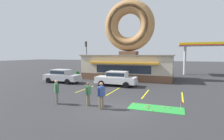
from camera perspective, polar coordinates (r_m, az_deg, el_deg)
The scene contains 25 objects.
ground_plane at distance 11.33m, azimuth -0.05°, elevation -12.65°, with size 160.00×160.00×0.00m, color #2D2D30.
donut_shop_building at distance 24.90m, azimuth 5.47°, elevation 5.83°, with size 12.30×6.75×10.96m.
putting_mat at distance 11.77m, azimuth 14.12°, elevation -12.05°, with size 3.44×1.45×0.03m, color green.
mini_donut_near_left at distance 11.97m, azimuth 12.10°, elevation -11.55°, with size 0.13×0.13×0.04m, color brown.
mini_donut_near_right at distance 11.60m, azimuth 11.75°, elevation -12.08°, with size 0.13×0.13×0.04m, color brown.
mini_donut_mid_left at distance 11.31m, azimuth 13.05°, elevation -12.57°, with size 0.13×0.13×0.04m, color #A5724C.
mini_donut_mid_centre at distance 12.02m, azimuth 18.26°, elevation -11.63°, with size 0.13×0.13×0.04m, color #A5724C.
mini_donut_mid_right at distance 12.24m, azimuth 11.53°, elevation -11.15°, with size 0.13×0.13×0.04m, color #D8667F.
mini_donut_far_left at distance 12.05m, azimuth 16.46°, elevation -11.54°, with size 0.13×0.13×0.04m, color #D8667F.
mini_donut_far_centre at distance 12.51m, azimuth 7.65°, elevation -10.73°, with size 0.13×0.13×0.04m, color #D17F47.
mini_donut_far_right at distance 11.81m, azimuth 10.86°, elevation -11.75°, with size 0.13×0.13×0.04m, color #D17F47.
golf_ball at distance 11.61m, azimuth 11.22°, elevation -12.05°, with size 0.04×0.04×0.04m, color white.
putting_flag_pin at distance 11.66m, azimuth 21.69°, elevation -10.26°, with size 0.13×0.01×0.55m.
car_silver at distance 22.10m, azimuth -16.03°, elevation -1.73°, with size 4.59×2.04×1.60m.
car_white at distance 19.06m, azimuth 1.45°, elevation -2.62°, with size 4.59×2.04×1.60m.
pedestrian_blue_sweater_man at distance 11.15m, azimuth -3.56°, elevation -7.88°, with size 0.39×0.53×1.71m.
pedestrian_hooded_kid at distance 11.96m, azimuth -7.79°, elevation -7.39°, with size 0.26×0.60×1.59m.
pedestrian_leather_jacket_man at distance 12.82m, azimuth -17.66°, elevation -6.48°, with size 0.49×0.42×1.68m.
trash_bin at distance 25.52m, azimuth -11.13°, elevation -1.55°, with size 0.57×0.57×0.97m.
traffic_light_pole at distance 32.07m, azimuth -8.38°, elevation 5.61°, with size 0.28×0.47×5.80m.
gas_station_canopy at distance 32.31m, azimuth 29.08°, elevation 7.05°, with size 9.00×4.46×5.30m.
parking_stripe_far_left at distance 17.68m, azimuth -8.76°, elevation -6.16°, with size 0.12×3.60×0.01m, color yellow.
parking_stripe_left at distance 16.44m, azimuth 0.46°, elevation -6.96°, with size 0.12×3.60×0.01m, color yellow.
parking_stripe_mid_left at distance 15.69m, azimuth 10.89°, elevation -7.65°, with size 0.12×3.60×0.01m, color yellow.
parking_stripe_centre at distance 15.49m, azimuth 22.01°, elevation -8.11°, with size 0.12×3.60×0.01m, color yellow.
Camera 1 is at (3.80, -10.09, 3.49)m, focal length 28.00 mm.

